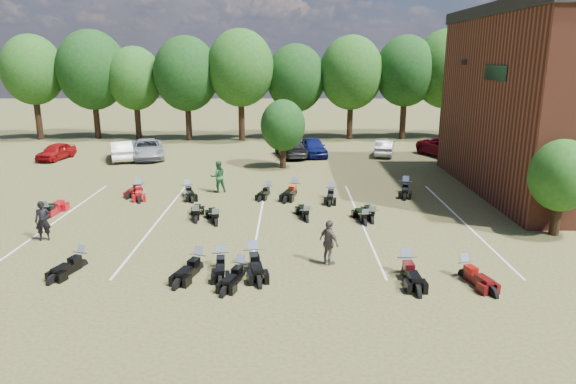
{
  "coord_description": "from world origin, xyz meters",
  "views": [
    {
      "loc": [
        -1.51,
        -21.09,
        7.81
      ],
      "look_at": [
        -1.59,
        4.0,
        1.2
      ],
      "focal_mm": 32.0,
      "sensor_mm": 36.0,
      "label": 1
    }
  ],
  "objects_px": {
    "motorcycle_0": "(82,267)",
    "motorcycle_3": "(221,267)",
    "person_green": "(218,177)",
    "car_4": "(313,147)",
    "person_black": "(43,221)",
    "motorcycle_7": "(47,219)",
    "person_grey": "(329,242)",
    "motorcycle_14": "(140,192)",
    "car_0": "(56,151)"
  },
  "relations": [
    {
      "from": "person_black",
      "to": "person_grey",
      "type": "xyz_separation_m",
      "value": [
        12.3,
        -2.66,
        0.01
      ]
    },
    {
      "from": "car_4",
      "to": "motorcycle_14",
      "type": "xyz_separation_m",
      "value": [
        -10.87,
        -11.65,
        -0.73
      ]
    },
    {
      "from": "person_grey",
      "to": "motorcycle_14",
      "type": "height_order",
      "value": "person_grey"
    },
    {
      "from": "car_0",
      "to": "person_green",
      "type": "distance_m",
      "value": 17.34
    },
    {
      "from": "person_grey",
      "to": "person_green",
      "type": "bearing_deg",
      "value": -8.59
    },
    {
      "from": "car_4",
      "to": "car_0",
      "type": "bearing_deg",
      "value": 173.92
    },
    {
      "from": "motorcycle_3",
      "to": "motorcycle_7",
      "type": "relative_size",
      "value": 0.88
    },
    {
      "from": "person_grey",
      "to": "motorcycle_0",
      "type": "distance_m",
      "value": 9.58
    },
    {
      "from": "person_green",
      "to": "person_grey",
      "type": "distance_m",
      "value": 12.42
    },
    {
      "from": "motorcycle_0",
      "to": "motorcycle_3",
      "type": "height_order",
      "value": "motorcycle_3"
    },
    {
      "from": "car_4",
      "to": "motorcycle_3",
      "type": "bearing_deg",
      "value": -111.76
    },
    {
      "from": "car_0",
      "to": "motorcycle_3",
      "type": "xyz_separation_m",
      "value": [
        15.74,
        -21.4,
        -0.64
      ]
    },
    {
      "from": "motorcycle_0",
      "to": "motorcycle_3",
      "type": "bearing_deg",
      "value": 16.78
    },
    {
      "from": "motorcycle_0",
      "to": "motorcycle_14",
      "type": "bearing_deg",
      "value": 112.02
    },
    {
      "from": "motorcycle_3",
      "to": "car_0",
      "type": "bearing_deg",
      "value": 119.98
    },
    {
      "from": "car_4",
      "to": "person_green",
      "type": "distance_m",
      "value": 13.19
    },
    {
      "from": "motorcycle_3",
      "to": "person_grey",
      "type": "bearing_deg",
      "value": -1.59
    },
    {
      "from": "person_black",
      "to": "person_grey",
      "type": "bearing_deg",
      "value": -29.35
    },
    {
      "from": "person_grey",
      "to": "motorcycle_7",
      "type": "height_order",
      "value": "person_grey"
    },
    {
      "from": "car_0",
      "to": "motorcycle_14",
      "type": "bearing_deg",
      "value": -36.76
    },
    {
      "from": "motorcycle_0",
      "to": "car_0",
      "type": "bearing_deg",
      "value": 133.07
    },
    {
      "from": "motorcycle_3",
      "to": "motorcycle_14",
      "type": "xyz_separation_m",
      "value": [
        -6.34,
        11.37,
        0.0
      ]
    },
    {
      "from": "person_grey",
      "to": "motorcycle_3",
      "type": "bearing_deg",
      "value": 58.49
    },
    {
      "from": "car_0",
      "to": "motorcycle_0",
      "type": "relative_size",
      "value": 1.78
    },
    {
      "from": "car_0",
      "to": "car_4",
      "type": "height_order",
      "value": "car_4"
    },
    {
      "from": "motorcycle_3",
      "to": "motorcycle_14",
      "type": "height_order",
      "value": "motorcycle_3"
    },
    {
      "from": "person_green",
      "to": "motorcycle_3",
      "type": "xyz_separation_m",
      "value": [
        1.62,
        -11.34,
        -0.96
      ]
    },
    {
      "from": "car_4",
      "to": "person_black",
      "type": "relative_size",
      "value": 2.43
    },
    {
      "from": "car_4",
      "to": "motorcycle_3",
      "type": "distance_m",
      "value": 23.46
    },
    {
      "from": "motorcycle_14",
      "to": "person_grey",
      "type": "bearing_deg",
      "value": -37.96
    },
    {
      "from": "motorcycle_7",
      "to": "motorcycle_14",
      "type": "distance_m",
      "value": 6.19
    },
    {
      "from": "motorcycle_14",
      "to": "motorcycle_7",
      "type": "bearing_deg",
      "value": -111.96
    },
    {
      "from": "car_4",
      "to": "person_grey",
      "type": "bearing_deg",
      "value": -101.59
    },
    {
      "from": "person_black",
      "to": "motorcycle_0",
      "type": "bearing_deg",
      "value": -64.09
    },
    {
      "from": "motorcycle_3",
      "to": "motorcycle_7",
      "type": "xyz_separation_m",
      "value": [
        -9.47,
        6.03,
        0.0
      ]
    },
    {
      "from": "person_black",
      "to": "person_grey",
      "type": "height_order",
      "value": "person_grey"
    },
    {
      "from": "motorcycle_3",
      "to": "motorcycle_14",
      "type": "relative_size",
      "value": 1.04
    },
    {
      "from": "car_0",
      "to": "person_black",
      "type": "bearing_deg",
      "value": -57.5
    },
    {
      "from": "car_0",
      "to": "motorcycle_3",
      "type": "relative_size",
      "value": 1.74
    },
    {
      "from": "motorcycle_0",
      "to": "motorcycle_14",
      "type": "height_order",
      "value": "motorcycle_0"
    },
    {
      "from": "motorcycle_7",
      "to": "car_0",
      "type": "bearing_deg",
      "value": -66.32
    },
    {
      "from": "car_4",
      "to": "person_green",
      "type": "xyz_separation_m",
      "value": [
        -6.15,
        -11.67,
        0.22
      ]
    },
    {
      "from": "person_black",
      "to": "motorcycle_7",
      "type": "xyz_separation_m",
      "value": [
        -1.32,
        3.03,
        -0.89
      ]
    },
    {
      "from": "motorcycle_3",
      "to": "person_black",
      "type": "bearing_deg",
      "value": 153.43
    },
    {
      "from": "person_grey",
      "to": "motorcycle_0",
      "type": "xyz_separation_m",
      "value": [
        -9.53,
        -0.31,
        -0.9
      ]
    },
    {
      "from": "car_4",
      "to": "motorcycle_0",
      "type": "bearing_deg",
      "value": -123.96
    },
    {
      "from": "car_4",
      "to": "person_black",
      "type": "bearing_deg",
      "value": -132.99
    },
    {
      "from": "motorcycle_3",
      "to": "motorcycle_7",
      "type": "height_order",
      "value": "motorcycle_7"
    },
    {
      "from": "person_grey",
      "to": "motorcycle_14",
      "type": "distance_m",
      "value": 15.24
    },
    {
      "from": "car_4",
      "to": "motorcycle_14",
      "type": "relative_size",
      "value": 2.05
    }
  ]
}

